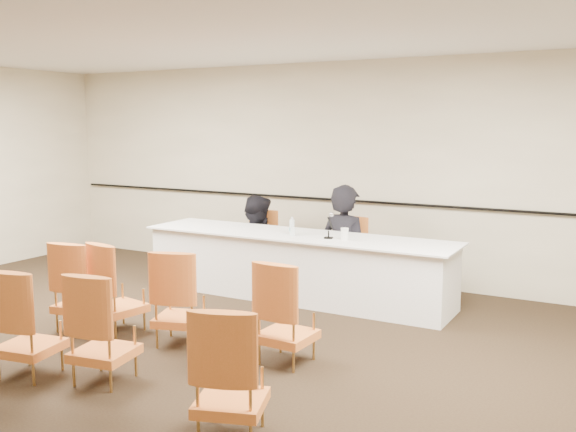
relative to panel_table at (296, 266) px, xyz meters
The scene contains 21 objects.
floor 2.74m from the panel_table, 87.41° to the right, with size 10.00×10.00×0.00m, color black.
ceiling 3.76m from the panel_table, 87.41° to the right, with size 10.00×10.00×0.00m, color silver.
wall_back 1.70m from the panel_table, 84.56° to the left, with size 10.00×0.04×3.00m, color #BAAF92.
wall_rail 1.44m from the panel_table, 84.38° to the left, with size 9.80×0.04×0.03m, color black.
panel_table is the anchor object (origin of this frame).
panelist_main 0.71m from the panel_table, 56.25° to the left, with size 0.71×0.47×1.96m, color black.
panelist_main_chair 0.71m from the panel_table, 56.25° to the left, with size 0.50×0.50×0.95m, color #BA5E21, non-canonical shape.
panelist_second 1.12m from the panel_table, 148.62° to the left, with size 0.82×0.64×1.70m, color black.
panelist_second_chair 1.12m from the panel_table, 148.62° to the left, with size 0.50×0.50×0.95m, color #BA5E21, non-canonical shape.
papers 0.63m from the panel_table, ahead, with size 0.30×0.22×0.00m, color white.
microphone 0.75m from the panel_table, 11.83° to the right, with size 0.11×0.22×0.30m, color black, non-canonical shape.
water_bottle 0.51m from the panel_table, 150.81° to the right, with size 0.06×0.06×0.21m, color teal, non-canonical shape.
drinking_glass 0.47m from the panel_table, 82.41° to the right, with size 0.06×0.06×0.10m, color white.
coffee_cup 0.84m from the panel_table, ahead, with size 0.09×0.09×0.14m, color white.
aud_chair_front_left 2.28m from the panel_table, 115.47° to the right, with size 0.50×0.50×0.95m, color #BA5E21, non-canonical shape.
aud_chair_front_mid 2.05m from the panel_table, 94.99° to the right, with size 0.50×0.50×0.95m, color #BA5E21, non-canonical shape.
aud_chair_front_right 2.21m from the panel_table, 63.58° to the right, with size 0.50×0.50×0.95m, color #BA5E21, non-canonical shape.
aud_chair_back_left 3.41m from the panel_table, 103.52° to the right, with size 0.50×0.50×0.95m, color #BA5E21, non-canonical shape.
aud_chair_back_mid 3.10m from the panel_table, 92.55° to the right, with size 0.50×0.50×0.95m, color #BA5E21, non-canonical shape.
aud_chair_back_right 3.63m from the panel_table, 68.47° to the right, with size 0.50×0.50×0.95m, color #BA5E21, non-canonical shape.
aud_chair_extra 2.59m from the panel_table, 121.95° to the right, with size 0.50×0.50×0.95m, color #BA5E21, non-canonical shape.
Camera 1 is at (3.60, -4.12, 2.15)m, focal length 40.00 mm.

